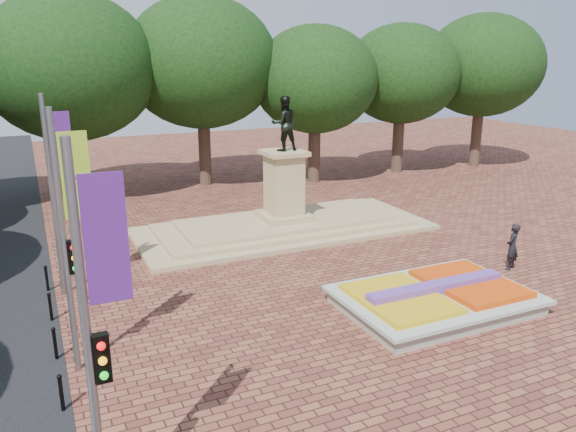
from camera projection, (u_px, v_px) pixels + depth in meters
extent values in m
plane|color=brown|center=(376.00, 291.00, 20.15)|extent=(90.00, 90.00, 0.00)
cube|color=gray|center=(435.00, 302.00, 18.75)|extent=(6.00, 4.00, 0.45)
cube|color=beige|center=(436.00, 295.00, 18.67)|extent=(6.30, 4.30, 0.12)
cube|color=#E0590C|center=(470.00, 284.00, 19.22)|extent=(2.60, 3.40, 0.22)
cube|color=gold|center=(400.00, 299.00, 18.05)|extent=(2.60, 3.40, 0.18)
cube|color=#5F338C|center=(436.00, 288.00, 18.61)|extent=(5.20, 0.55, 0.38)
cube|color=tan|center=(284.00, 229.00, 27.10)|extent=(14.00, 6.00, 0.20)
cube|color=tan|center=(284.00, 225.00, 27.04)|extent=(12.00, 5.00, 0.20)
cube|color=tan|center=(284.00, 221.00, 26.99)|extent=(10.00, 4.00, 0.20)
cube|color=tan|center=(284.00, 216.00, 26.92)|extent=(2.20, 2.20, 0.30)
cube|color=tan|center=(284.00, 184.00, 26.49)|extent=(1.50, 1.50, 2.80)
cube|color=tan|center=(284.00, 153.00, 26.08)|extent=(1.90, 1.90, 0.20)
imported|color=black|center=(284.00, 124.00, 25.71)|extent=(1.22, 0.95, 2.50)
cylinder|color=#39271F|center=(85.00, 167.00, 32.07)|extent=(0.80, 0.80, 4.00)
ellipsoid|color=black|center=(76.00, 83.00, 30.78)|extent=(8.80, 8.80, 7.48)
cylinder|color=#39271F|center=(203.00, 158.00, 34.90)|extent=(0.80, 0.80, 4.00)
ellipsoid|color=black|center=(200.00, 81.00, 33.60)|extent=(8.80, 8.80, 7.48)
cylinder|color=#39271F|center=(304.00, 150.00, 37.72)|extent=(0.80, 0.80, 4.00)
ellipsoid|color=black|center=(304.00, 79.00, 36.43)|extent=(8.80, 8.80, 7.48)
cylinder|color=#39271F|center=(390.00, 144.00, 40.54)|extent=(0.80, 0.80, 4.00)
ellipsoid|color=black|center=(394.00, 77.00, 39.25)|extent=(8.80, 8.80, 7.48)
cylinder|color=#39271F|center=(466.00, 138.00, 43.37)|extent=(0.80, 0.80, 4.00)
ellipsoid|color=black|center=(471.00, 76.00, 42.07)|extent=(8.80, 8.80, 7.48)
cylinder|color=slate|center=(88.00, 345.00, 9.40)|extent=(0.16, 0.16, 7.00)
cube|color=#4C1B74|center=(106.00, 239.00, 9.08)|extent=(0.70, 0.04, 2.20)
cylinder|color=slate|center=(64.00, 247.00, 14.19)|extent=(0.16, 0.16, 7.00)
cube|color=#8FB724|center=(76.00, 176.00, 13.88)|extent=(0.70, 0.04, 2.20)
cylinder|color=slate|center=(53.00, 198.00, 18.99)|extent=(0.16, 0.16, 7.00)
cube|color=#4C1B74|center=(61.00, 145.00, 18.68)|extent=(0.70, 0.04, 2.20)
cube|color=black|center=(102.00, 358.00, 9.56)|extent=(0.28, 0.18, 0.90)
cube|color=black|center=(74.00, 257.00, 14.36)|extent=(0.28, 0.18, 0.90)
cylinder|color=black|center=(61.00, 394.00, 13.26)|extent=(0.10, 0.10, 0.90)
sphere|color=black|center=(59.00, 377.00, 13.13)|extent=(0.12, 0.12, 0.12)
cylinder|color=black|center=(55.00, 345.00, 15.53)|extent=(0.10, 0.10, 0.90)
sphere|color=black|center=(53.00, 329.00, 15.40)|extent=(0.12, 0.12, 0.12)
cylinder|color=black|center=(51.00, 308.00, 17.80)|extent=(0.10, 0.10, 0.90)
sphere|color=black|center=(49.00, 294.00, 17.67)|extent=(0.12, 0.12, 0.12)
cylinder|color=black|center=(47.00, 279.00, 20.07)|extent=(0.10, 0.10, 0.90)
sphere|color=black|center=(45.00, 267.00, 19.94)|extent=(0.12, 0.12, 0.12)
imported|color=black|center=(512.00, 247.00, 22.02)|extent=(0.81, 0.70, 1.86)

